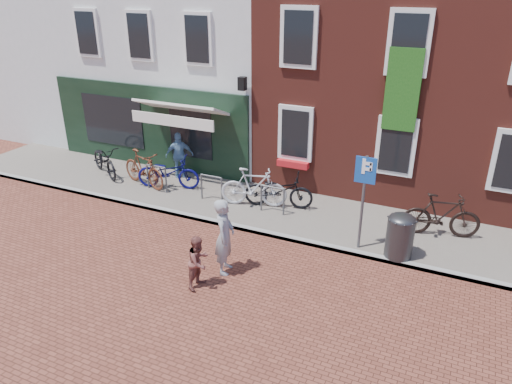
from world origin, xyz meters
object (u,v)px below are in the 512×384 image
at_px(bicycle_0, 105,160).
at_px(bicycle_1, 143,168).
at_px(parking_sign, 364,186).
at_px(bicycle_4, 279,190).
at_px(bicycle_5, 441,215).
at_px(litter_bin, 400,233).
at_px(boy, 199,262).
at_px(woman, 225,236).
at_px(bicycle_3, 254,187).
at_px(cafe_person, 180,155).
at_px(bicycle_2, 168,172).

xyz_separation_m(bicycle_0, bicycle_1, (1.80, -0.22, 0.06)).
bearing_deg(parking_sign, bicycle_4, 153.70).
relative_size(bicycle_1, bicycle_5, 1.00).
bearing_deg(litter_bin, boy, -142.23).
bearing_deg(woman, bicycle_4, -13.99).
height_order(litter_bin, bicycle_3, litter_bin).
bearing_deg(cafe_person, woman, 100.25).
height_order(bicycle_2, bicycle_5, bicycle_5).
relative_size(cafe_person, bicycle_0, 0.78).
relative_size(parking_sign, boy, 1.96).
bearing_deg(bicycle_0, cafe_person, -40.43).
bearing_deg(litter_bin, bicycle_1, 173.08).
xyz_separation_m(bicycle_1, bicycle_5, (9.10, 0.49, 0.00)).
relative_size(litter_bin, boy, 0.97).
height_order(parking_sign, bicycle_0, parking_sign).
distance_m(boy, bicycle_1, 5.97).
distance_m(bicycle_1, bicycle_4, 4.60).
xyz_separation_m(woman, bicycle_5, (4.41, 3.69, -0.23)).
distance_m(parking_sign, bicycle_5, 2.57).
bearing_deg(woman, litter_bin, -74.21).
distance_m(bicycle_1, bicycle_5, 9.11).
height_order(boy, cafe_person, cafe_person).
height_order(woman, boy, woman).
xyz_separation_m(parking_sign, bicycle_5, (1.78, 1.49, -1.09)).
xyz_separation_m(bicycle_1, bicycle_2, (0.83, 0.18, -0.06)).
xyz_separation_m(boy, bicycle_2, (-3.62, 4.16, 0.01)).
height_order(bicycle_2, bicycle_3, bicycle_3).
bearing_deg(bicycle_1, bicycle_3, -71.95).
xyz_separation_m(litter_bin, bicycle_4, (-3.70, 1.35, -0.09)).
distance_m(litter_bin, boy, 4.86).
xyz_separation_m(bicycle_4, bicycle_5, (4.51, 0.14, 0.06)).
distance_m(cafe_person, bicycle_2, 0.96).
relative_size(boy, bicycle_2, 0.62).
height_order(cafe_person, bicycle_3, cafe_person).
height_order(boy, bicycle_2, boy).
relative_size(litter_bin, bicycle_3, 0.62).
distance_m(cafe_person, bicycle_0, 2.65).
bearing_deg(bicycle_4, bicycle_1, 80.46).
distance_m(bicycle_2, bicycle_3, 3.06).
bearing_deg(bicycle_0, bicycle_4, -58.78).
distance_m(boy, cafe_person, 6.33).
bearing_deg(bicycle_2, cafe_person, -7.83).
distance_m(woman, bicycle_4, 3.56).
relative_size(parking_sign, bicycle_2, 1.21).
height_order(woman, bicycle_3, woman).
distance_m(woman, bicycle_5, 5.76).
relative_size(litter_bin, parking_sign, 0.49).
distance_m(bicycle_2, bicycle_5, 8.27).
xyz_separation_m(parking_sign, bicycle_3, (-3.43, 1.12, -1.09)).
bearing_deg(bicycle_5, bicycle_3, 80.79).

